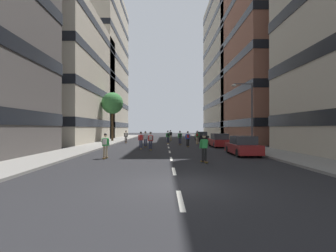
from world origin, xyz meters
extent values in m
plane|color=black|center=(0.00, 24.63, 0.00)|extent=(147.75, 147.75, 0.00)
cube|color=gray|center=(-8.61, 27.70, 0.07)|extent=(3.39, 67.72, 0.14)
cube|color=gray|center=(8.61, 27.70, 0.07)|extent=(3.39, 67.72, 0.14)
cube|color=silver|center=(0.00, -2.00, 0.00)|extent=(0.16, 2.20, 0.01)
cube|color=silver|center=(0.00, 3.00, 0.00)|extent=(0.16, 2.20, 0.01)
cube|color=silver|center=(0.00, 8.00, 0.00)|extent=(0.16, 2.20, 0.01)
cube|color=silver|center=(0.00, 13.00, 0.00)|extent=(0.16, 2.20, 0.01)
cube|color=silver|center=(0.00, 18.00, 0.00)|extent=(0.16, 2.20, 0.01)
cube|color=silver|center=(0.00, 23.00, 0.00)|extent=(0.16, 2.20, 0.01)
cube|color=silver|center=(0.00, 28.00, 0.00)|extent=(0.16, 2.20, 0.01)
cube|color=silver|center=(0.00, 33.00, 0.00)|extent=(0.16, 2.20, 0.01)
cube|color=silver|center=(0.00, 38.00, 0.00)|extent=(0.16, 2.20, 0.01)
cube|color=silver|center=(0.00, 43.00, 0.00)|extent=(0.16, 2.20, 0.01)
cube|color=silver|center=(0.00, 48.00, 0.00)|extent=(0.16, 2.20, 0.01)
cube|color=silver|center=(0.00, 53.00, 0.00)|extent=(0.16, 2.20, 0.01)
cube|color=#B2A893|center=(-18.09, 29.51, 9.47)|extent=(15.57, 22.34, 18.94)
cube|color=black|center=(-18.09, 29.51, 2.84)|extent=(15.69, 22.46, 1.10)
cube|color=black|center=(-18.09, 29.51, 7.58)|extent=(15.69, 22.46, 1.10)
cube|color=black|center=(-18.09, 29.51, 12.31)|extent=(15.69, 22.46, 1.10)
cube|color=black|center=(-18.09, 29.51, 17.04)|extent=(15.69, 22.46, 1.10)
cube|color=#B2A893|center=(-18.09, 47.69, 16.41)|extent=(15.57, 23.05, 32.82)
cube|color=black|center=(-18.09, 47.69, 2.81)|extent=(15.69, 23.17, 1.10)
cube|color=black|center=(-18.09, 47.69, 7.50)|extent=(15.69, 23.17, 1.10)
cube|color=black|center=(-18.09, 47.69, 12.19)|extent=(15.69, 23.17, 1.10)
cube|color=black|center=(-18.09, 47.69, 16.88)|extent=(15.69, 23.17, 1.10)
cube|color=black|center=(-18.09, 47.69, 21.57)|extent=(15.69, 23.17, 1.10)
cube|color=black|center=(-18.09, 47.69, 26.26)|extent=(15.69, 23.17, 1.10)
cube|color=black|center=(-18.09, 47.69, 30.95)|extent=(15.69, 23.17, 1.10)
cube|color=brown|center=(18.09, 29.51, 18.97)|extent=(15.57, 17.63, 37.93)
cube|color=black|center=(18.09, 29.51, 2.84)|extent=(15.69, 17.75, 1.10)
cube|color=black|center=(18.09, 29.51, 7.59)|extent=(15.69, 17.75, 1.10)
cube|color=black|center=(18.09, 29.51, 12.33)|extent=(15.69, 17.75, 1.10)
cube|color=black|center=(18.09, 29.51, 17.07)|extent=(15.69, 17.75, 1.10)
cube|color=black|center=(18.09, 29.51, 21.81)|extent=(15.69, 17.75, 1.10)
cube|color=#BCB29E|center=(18.09, 47.69, 16.27)|extent=(15.57, 23.54, 32.54)
cube|color=black|center=(18.09, 47.69, 2.79)|extent=(15.69, 23.66, 1.10)
cube|color=black|center=(18.09, 47.69, 7.44)|extent=(15.69, 23.66, 1.10)
cube|color=black|center=(18.09, 47.69, 12.08)|extent=(15.69, 23.66, 1.10)
cube|color=black|center=(18.09, 47.69, 16.73)|extent=(15.69, 23.66, 1.10)
cube|color=black|center=(18.09, 47.69, 21.38)|extent=(15.69, 23.66, 1.10)
cube|color=black|center=(18.09, 47.69, 26.03)|extent=(15.69, 23.66, 1.10)
cube|color=black|center=(18.09, 47.69, 30.68)|extent=(15.69, 23.66, 1.10)
cube|color=black|center=(5.71, 32.42, 0.53)|extent=(1.80, 4.40, 0.70)
cube|color=#2D3338|center=(5.71, 32.27, 1.20)|extent=(1.60, 2.10, 0.64)
cylinder|color=black|center=(4.91, 33.87, 0.32)|extent=(0.22, 0.64, 0.64)
cylinder|color=black|center=(6.51, 33.87, 0.32)|extent=(0.22, 0.64, 0.64)
cylinder|color=black|center=(4.91, 30.97, 0.32)|extent=(0.22, 0.64, 0.64)
cylinder|color=black|center=(6.51, 30.97, 0.32)|extent=(0.22, 0.64, 0.64)
cube|color=maroon|center=(5.71, 18.76, 0.53)|extent=(1.80, 4.40, 0.70)
cube|color=#2D3338|center=(5.71, 18.61, 1.20)|extent=(1.60, 2.10, 0.64)
cylinder|color=black|center=(4.91, 20.21, 0.32)|extent=(0.22, 0.64, 0.64)
cylinder|color=black|center=(6.51, 20.21, 0.32)|extent=(0.22, 0.64, 0.64)
cylinder|color=black|center=(4.91, 17.31, 0.32)|extent=(0.22, 0.64, 0.64)
cylinder|color=black|center=(6.51, 17.31, 0.32)|extent=(0.22, 0.64, 0.64)
cube|color=maroon|center=(5.71, 10.26, 0.53)|extent=(1.80, 4.40, 0.70)
cube|color=#2D3338|center=(5.71, 10.11, 1.20)|extent=(1.60, 2.10, 0.64)
cylinder|color=black|center=(4.91, 11.71, 0.32)|extent=(0.22, 0.64, 0.64)
cylinder|color=black|center=(6.51, 11.71, 0.32)|extent=(0.22, 0.64, 0.64)
cylinder|color=black|center=(4.91, 8.81, 0.32)|extent=(0.22, 0.64, 0.64)
cylinder|color=black|center=(6.51, 8.81, 0.32)|extent=(0.22, 0.64, 0.64)
cylinder|color=#4C3823|center=(-8.61, 29.97, 2.49)|extent=(0.36, 0.36, 4.70)
sphere|color=#387A3D|center=(-8.61, 29.97, 6.02)|extent=(3.35, 3.35, 3.35)
cylinder|color=#3F3F44|center=(8.27, 15.44, 3.39)|extent=(0.16, 0.16, 6.50)
cylinder|color=#3F3F44|center=(7.37, 15.44, 6.54)|extent=(1.80, 0.10, 0.10)
ellipsoid|color=silver|center=(6.47, 15.44, 6.39)|extent=(0.50, 0.30, 0.24)
cube|color=brown|center=(-1.80, 14.84, 0.08)|extent=(0.33, 0.92, 0.02)
cylinder|color=#D8BF4C|center=(-1.85, 15.16, 0.04)|extent=(0.19, 0.10, 0.07)
cylinder|color=#D8BF4C|center=(-1.75, 14.52, 0.04)|extent=(0.19, 0.10, 0.07)
cylinder|color=#2D334C|center=(-1.89, 14.83, 0.49)|extent=(0.16, 0.16, 0.80)
cylinder|color=#2D334C|center=(-1.71, 14.85, 0.49)|extent=(0.16, 0.16, 0.80)
cube|color=red|center=(-1.80, 14.84, 1.17)|extent=(0.35, 0.24, 0.55)
cylinder|color=red|center=(-2.03, 14.86, 1.14)|extent=(0.12, 0.24, 0.55)
cylinder|color=red|center=(-1.59, 14.92, 1.14)|extent=(0.12, 0.24, 0.55)
sphere|color=tan|center=(-1.80, 14.86, 1.62)|extent=(0.22, 0.22, 0.22)
sphere|color=black|center=(-1.80, 14.86, 1.67)|extent=(0.21, 0.21, 0.21)
cube|color=beige|center=(-1.78, 14.66, 1.20)|extent=(0.28, 0.20, 0.40)
cube|color=brown|center=(-2.59, 18.79, 0.08)|extent=(0.33, 0.92, 0.02)
cylinder|color=#D8BF4C|center=(-2.64, 19.11, 0.04)|extent=(0.19, 0.10, 0.07)
cylinder|color=#D8BF4C|center=(-2.55, 18.48, 0.04)|extent=(0.19, 0.10, 0.07)
cylinder|color=#2D334C|center=(-2.68, 18.78, 0.49)|extent=(0.16, 0.16, 0.80)
cylinder|color=#2D334C|center=(-2.51, 18.81, 0.49)|extent=(0.16, 0.16, 0.80)
cube|color=white|center=(-2.59, 18.79, 1.17)|extent=(0.35, 0.24, 0.55)
cylinder|color=white|center=(-2.82, 18.81, 1.14)|extent=(0.12, 0.24, 0.55)
cylinder|color=white|center=(-2.38, 18.88, 1.14)|extent=(0.12, 0.24, 0.55)
sphere|color=#997051|center=(-2.60, 18.81, 1.62)|extent=(0.22, 0.22, 0.22)
sphere|color=black|center=(-2.60, 18.81, 1.67)|extent=(0.21, 0.21, 0.21)
cube|color=brown|center=(2.21, 19.20, 0.08)|extent=(0.23, 0.91, 0.02)
cylinder|color=#D8BF4C|center=(2.20, 19.52, 0.04)|extent=(0.18, 0.08, 0.07)
cylinder|color=#D8BF4C|center=(2.22, 18.88, 0.04)|extent=(0.18, 0.08, 0.07)
cylinder|color=black|center=(2.12, 19.20, 0.49)|extent=(0.14, 0.14, 0.80)
cylinder|color=black|center=(2.30, 19.20, 0.49)|extent=(0.14, 0.14, 0.80)
cube|color=blue|center=(2.21, 19.20, 1.17)|extent=(0.33, 0.21, 0.55)
cylinder|color=blue|center=(1.99, 19.24, 1.14)|extent=(0.10, 0.23, 0.55)
cylinder|color=blue|center=(2.43, 19.26, 1.14)|extent=(0.10, 0.23, 0.55)
sphere|color=tan|center=(2.21, 19.22, 1.62)|extent=(0.22, 0.22, 0.22)
sphere|color=black|center=(2.21, 19.22, 1.67)|extent=(0.21, 0.21, 0.21)
cube|color=#A52626|center=(2.22, 19.02, 1.20)|extent=(0.27, 0.17, 0.40)
cube|color=brown|center=(3.96, 24.21, 0.08)|extent=(0.39, 0.92, 0.02)
cylinder|color=#D8BF4C|center=(4.03, 24.53, 0.04)|extent=(0.19, 0.11, 0.07)
cylinder|color=#D8BF4C|center=(3.89, 23.90, 0.04)|extent=(0.19, 0.11, 0.07)
cylinder|color=tan|center=(3.87, 24.23, 0.49)|extent=(0.17, 0.17, 0.80)
cylinder|color=tan|center=(4.05, 24.19, 0.49)|extent=(0.17, 0.17, 0.80)
cube|color=green|center=(3.96, 24.21, 1.17)|extent=(0.36, 0.26, 0.55)
cylinder|color=green|center=(3.76, 24.31, 1.14)|extent=(0.14, 0.24, 0.55)
cylinder|color=green|center=(4.19, 24.22, 1.14)|extent=(0.14, 0.24, 0.55)
sphere|color=#997051|center=(3.97, 24.23, 1.62)|extent=(0.22, 0.22, 0.22)
sphere|color=black|center=(3.97, 24.23, 1.67)|extent=(0.21, 0.21, 0.21)
cube|color=#A52626|center=(3.92, 24.04, 1.20)|extent=(0.29, 0.21, 0.40)
cube|color=brown|center=(2.00, 6.09, 0.08)|extent=(0.41, 0.92, 0.02)
cylinder|color=#D8BF4C|center=(1.92, 6.40, 0.04)|extent=(0.19, 0.11, 0.07)
cylinder|color=#D8BF4C|center=(2.08, 5.78, 0.04)|extent=(0.19, 0.11, 0.07)
cylinder|color=black|center=(1.91, 6.07, 0.49)|extent=(0.17, 0.17, 0.80)
cylinder|color=black|center=(2.09, 6.11, 0.49)|extent=(0.17, 0.17, 0.80)
cube|color=green|center=(2.00, 6.09, 1.17)|extent=(0.36, 0.27, 0.55)
cylinder|color=green|center=(1.78, 6.08, 1.14)|extent=(0.14, 0.24, 0.55)
cylinder|color=green|center=(2.20, 6.19, 1.14)|extent=(0.14, 0.24, 0.55)
sphere|color=tan|center=(2.00, 6.11, 1.62)|extent=(0.22, 0.22, 0.22)
sphere|color=black|center=(2.00, 6.11, 1.67)|extent=(0.21, 0.21, 0.21)
cube|color=brown|center=(-2.87, 16.22, 0.08)|extent=(0.30, 0.92, 0.02)
cylinder|color=#D8BF4C|center=(-2.91, 16.54, 0.04)|extent=(0.19, 0.09, 0.07)
cylinder|color=#D8BF4C|center=(-2.83, 15.90, 0.04)|extent=(0.19, 0.09, 0.07)
cylinder|color=#2D334C|center=(-2.96, 16.21, 0.49)|extent=(0.16, 0.16, 0.80)
cylinder|color=#2D334C|center=(-2.78, 16.23, 0.49)|extent=(0.16, 0.16, 0.80)
cube|color=red|center=(-2.87, 16.22, 1.17)|extent=(0.34, 0.24, 0.55)
cylinder|color=red|center=(-3.09, 16.25, 1.14)|extent=(0.12, 0.24, 0.55)
cylinder|color=red|center=(-2.66, 16.30, 1.14)|extent=(0.12, 0.24, 0.55)
sphere|color=#997051|center=(-2.87, 16.24, 1.62)|extent=(0.22, 0.22, 0.22)
sphere|color=black|center=(-2.87, 16.24, 1.67)|extent=(0.21, 0.21, 0.21)
cube|color=brown|center=(0.02, 24.73, 0.08)|extent=(0.38, 0.92, 0.02)
cylinder|color=#D8BF4C|center=(-0.05, 25.05, 0.04)|extent=(0.19, 0.11, 0.07)
cylinder|color=#D8BF4C|center=(0.08, 24.42, 0.04)|extent=(0.19, 0.11, 0.07)
cylinder|color=#2D334C|center=(-0.07, 24.71, 0.49)|extent=(0.17, 0.17, 0.80)
cylinder|color=#2D334C|center=(0.11, 24.75, 0.49)|extent=(0.17, 0.17, 0.80)
cube|color=green|center=(0.02, 24.73, 1.17)|extent=(0.35, 0.26, 0.55)
cylinder|color=green|center=(-0.21, 24.74, 1.14)|extent=(0.14, 0.24, 0.55)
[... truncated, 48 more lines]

